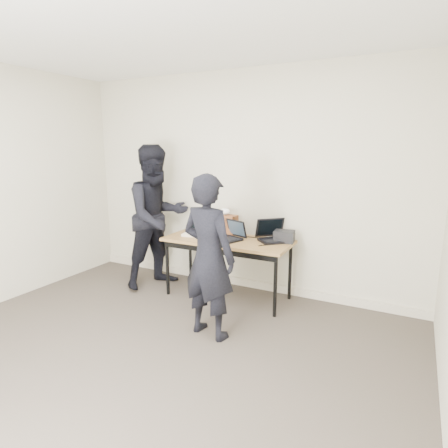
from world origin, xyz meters
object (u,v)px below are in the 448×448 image
Objects in this scene: leather_satchel at (223,224)px; laptop_right at (273,236)px; equipment_box at (284,236)px; person_typist at (208,257)px; desk at (227,244)px; person_observer at (158,217)px; laptop_beige at (196,231)px; laptop_center at (231,235)px.

laptop_right is at bearing -1.42° from leather_satchel.
person_typist is (-0.38, -1.09, -0.00)m from equipment_box.
leather_satchel is 0.23× the size of person_typist.
person_observer is (-0.98, -0.03, 0.25)m from desk.
laptop_beige is 0.56m from person_observer.
laptop_center is at bearing -9.03° from laptop_beige.
equipment_box is at bearing -59.25° from person_observer.
laptop_beige is 0.82× the size of leather_satchel.
person_typist reaches higher than leather_satchel.
person_observer reaches higher than leather_satchel.
equipment_box is at bearing -41.58° from laptop_right.
desk is at bearing -137.21° from laptop_center.
laptop_beige is 1.35× the size of equipment_box.
person_observer is (-1.61, -0.23, 0.12)m from equipment_box.
laptop_center is 1.00× the size of leather_satchel.
laptop_beige is (-0.45, 0.02, 0.10)m from desk.
equipment_box is 1.63m from person_observer.
laptop_right is (0.95, 0.17, 0.01)m from laptop_beige.
person_observer is (-0.53, -0.06, 0.14)m from laptop_beige.
person_typist reaches higher than laptop_center.
laptop_center is 0.23× the size of person_typist.
person_typist is at bearing -108.97° from equipment_box.
laptop_beige is at bearing 146.85° from laptop_right.
laptop_center is 0.20× the size of person_observer.
person_typist is at bearing -57.40° from laptop_center.
desk is at bearing -64.95° from person_typist.
leather_satchel is 0.20× the size of person_observer.
desk is 0.67m from equipment_box.
laptop_center is at bearing -41.56° from leather_satchel.
laptop_center is (0.49, -0.00, 0.01)m from laptop_beige.
person_observer is at bearing 177.50° from laptop_beige.
laptop_beige is 1.16m from person_typist.
leather_satchel is 0.81m from equipment_box.
laptop_center reaches higher than equipment_box.
laptop_center is 0.77× the size of laptop_right.
laptop_beige is 0.35m from leather_satchel.
laptop_right is 0.30× the size of person_typist.
laptop_right is at bearing 40.00° from laptop_center.
laptop_right is 1.29× the size of leather_satchel.
person_typist is at bearing -67.01° from leather_satchel.
person_typist is at bearing -74.73° from desk.
person_observer is (-1.02, -0.05, 0.14)m from laptop_center.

